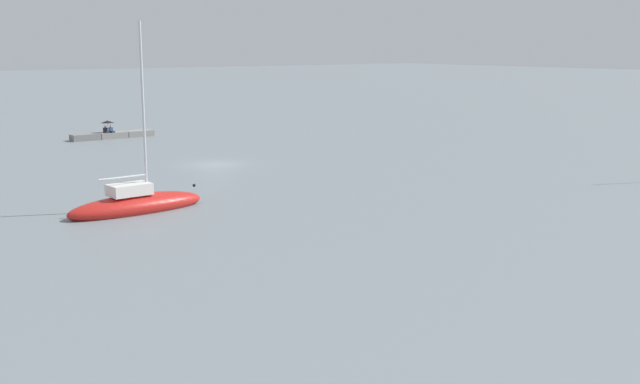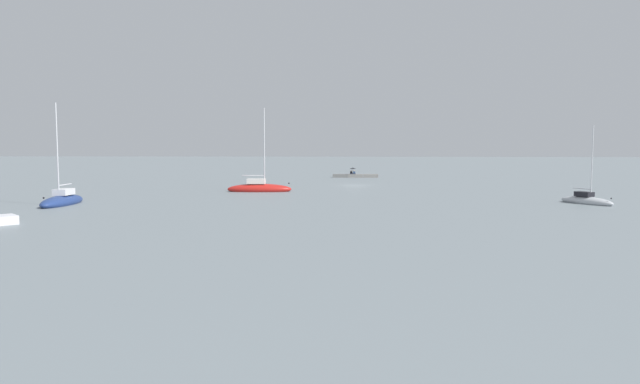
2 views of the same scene
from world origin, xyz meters
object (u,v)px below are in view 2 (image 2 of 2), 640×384
at_px(person_seated_blue_left, 354,173).
at_px(sailboat_grey_far, 586,201).
at_px(sailboat_navy_near, 62,201).
at_px(sailboat_red_mid, 259,188).
at_px(umbrella_open_black, 353,168).
at_px(person_seated_dark_right, 351,173).

relative_size(person_seated_blue_left, sailboat_grey_far, 0.09).
bearing_deg(sailboat_grey_far, sailboat_navy_near, -25.07).
bearing_deg(sailboat_navy_near, sailboat_red_mid, -135.92).
distance_m(sailboat_navy_near, sailboat_red_mid, 24.74).
xyz_separation_m(person_seated_blue_left, sailboat_grey_far, (-24.26, 48.09, -0.59)).
xyz_separation_m(sailboat_navy_near, sailboat_grey_far, (-53.18, -4.78, -0.09)).
relative_size(umbrella_open_black, sailboat_navy_near, 0.13).
distance_m(umbrella_open_black, sailboat_navy_near, 60.28).
bearing_deg(person_seated_dark_right, sailboat_red_mid, 60.44).
height_order(person_seated_dark_right, sailboat_navy_near, sailboat_navy_near).
distance_m(person_seated_blue_left, umbrella_open_black, 0.93).
relative_size(sailboat_navy_near, sailboat_grey_far, 1.27).
distance_m(umbrella_open_black, sailboat_red_mid, 36.86).
bearing_deg(sailboat_grey_far, umbrella_open_black, -93.24).
xyz_separation_m(umbrella_open_black, sailboat_grey_far, (-24.56, 48.25, -1.46)).
bearing_deg(person_seated_blue_left, sailboat_navy_near, 50.05).
xyz_separation_m(person_seated_dark_right, umbrella_open_black, (-0.26, -0.06, 0.86)).
bearing_deg(sailboat_grey_far, person_seated_dark_right, -92.96).
distance_m(person_seated_blue_left, sailboat_red_mid, 36.79).
bearing_deg(sailboat_red_mid, sailboat_grey_far, 65.91).
height_order(person_seated_dark_right, sailboat_red_mid, sailboat_red_mid).
relative_size(person_seated_blue_left, sailboat_red_mid, 0.06).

